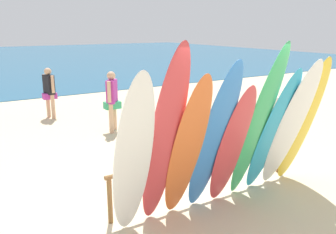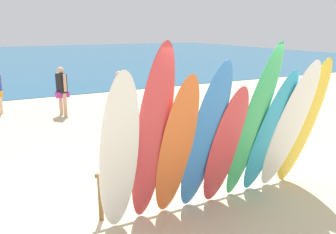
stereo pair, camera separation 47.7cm
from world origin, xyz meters
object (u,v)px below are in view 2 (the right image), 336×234
surfboard_yellow_8 (303,125)px  beachgoer_near_rack (120,97)px  surfboard_red_1 (152,141)px  surfboard_blue_3 (204,141)px  beachgoer_by_water (62,88)px  surfboard_teal_6 (269,135)px  surfboard_green_5 (252,127)px  surfboard_white_7 (288,129)px  surfboard_orange_2 (176,151)px  surfboard_rack (203,162)px  surfboard_red_4 (225,148)px  beach_chair_blue (238,111)px  beach_chair_striped (284,114)px  surfboard_white_0 (119,158)px  beach_chair_red (272,126)px

surfboard_yellow_8 → beachgoer_near_rack: (-1.49, 4.75, -0.22)m
surfboard_red_1 → surfboard_yellow_8: (2.76, 0.03, -0.15)m
surfboard_blue_3 → beachgoer_by_water: size_ratio=1.61×
surfboard_red_1 → surfboard_teal_6: surfboard_red_1 is taller
surfboard_teal_6 → surfboard_green_5: bearing=-177.6°
surfboard_white_7 → surfboard_red_1: bearing=-177.7°
surfboard_blue_3 → beachgoer_near_rack: size_ratio=1.54×
surfboard_orange_2 → surfboard_blue_3: surfboard_blue_3 is taller
beachgoer_by_water → surfboard_green_5: bearing=-2.8°
surfboard_blue_3 → surfboard_white_7: (1.56, -0.04, -0.03)m
surfboard_rack → surfboard_orange_2: bearing=-144.7°
surfboard_rack → beachgoer_near_rack: beachgoer_near_rack is taller
surfboard_red_4 → surfboard_white_7: size_ratio=0.85×
surfboard_red_1 → surfboard_red_4: bearing=2.2°
beachgoer_near_rack → beach_chair_blue: (3.09, -1.07, -0.50)m
surfboard_blue_3 → beach_chair_striped: bearing=27.9°
surfboard_rack → surfboard_blue_3: surfboard_blue_3 is taller
beachgoer_by_water → beachgoer_near_rack: 2.55m
surfboard_blue_3 → beach_chair_striped: surfboard_blue_3 is taller
surfboard_green_5 → beach_chair_blue: 4.70m
surfboard_white_7 → surfboard_orange_2: bearing=-178.1°
surfboard_orange_2 → beachgoer_near_rack: (0.91, 4.77, -0.18)m
surfboard_orange_2 → beachgoer_by_water: size_ratio=1.52×
surfboard_white_0 → beach_chair_blue: size_ratio=2.84×
surfboard_red_4 → beach_chair_striped: size_ratio=2.47×
surfboard_teal_6 → surfboard_yellow_8: surfboard_yellow_8 is taller
surfboard_red_4 → beach_chair_blue: 4.87m
surfboard_white_0 → surfboard_green_5: 2.09m
surfboard_teal_6 → surfboard_orange_2: bearing=175.5°
surfboard_white_7 → beach_chair_blue: bearing=65.0°
surfboard_red_4 → surfboard_rack: bearing=88.4°
surfboard_yellow_8 → beachgoer_near_rack: surfboard_yellow_8 is taller
surfboard_orange_2 → surfboard_white_7: bearing=0.9°
beach_chair_red → beach_chair_blue: 1.65m
surfboard_blue_3 → beach_chair_blue: surfboard_blue_3 is taller
surfboard_white_0 → beach_chair_striped: 6.35m
surfboard_blue_3 → surfboard_yellow_8: (1.95, 0.02, -0.03)m
surfboard_red_1 → surfboard_blue_3: 0.82m
surfboard_teal_6 → beachgoer_near_rack: surfboard_teal_6 is taller
surfboard_green_5 → surfboard_yellow_8: surfboard_green_5 is taller
surfboard_red_4 → beach_chair_striped: (4.01, 2.75, -0.55)m
surfboard_rack → surfboard_teal_6: surfboard_teal_6 is taller
beach_chair_striped → surfboard_orange_2: bearing=-130.9°
beach_chair_striped → surfboard_teal_6: bearing=-119.8°
surfboard_yellow_8 → beach_chair_blue: surfboard_yellow_8 is taller
beachgoer_by_water → surfboard_red_1: bearing=-15.8°
surfboard_red_1 → surfboard_yellow_8: surfboard_red_1 is taller
surfboard_orange_2 → beach_chair_blue: surfboard_orange_2 is taller
beach_chair_red → surfboard_red_1: bearing=-158.7°
surfboard_blue_3 → beachgoer_by_water: surfboard_blue_3 is taller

